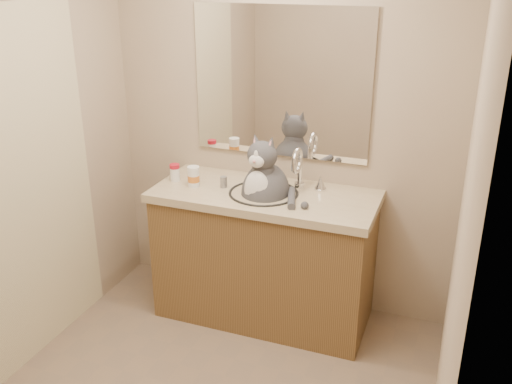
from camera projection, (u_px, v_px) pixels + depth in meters
room at (188, 195)px, 2.42m from camera, size 2.22×2.52×2.42m
vanity at (264, 253)px, 3.54m from camera, size 1.34×0.59×1.12m
mirror at (281, 83)px, 3.40m from camera, size 1.10×0.02×0.90m
shower_curtain at (15, 192)px, 2.91m from camera, size 0.02×1.30×1.93m
cat at (265, 190)px, 3.36m from camera, size 0.40×0.37×0.57m
pill_bottle_redcap at (175, 172)px, 3.55m from camera, size 0.08×0.08×0.11m
pill_bottle_orange at (194, 177)px, 3.46m from camera, size 0.09×0.09×0.13m
grey_canister at (224, 182)px, 3.45m from camera, size 0.05×0.05×0.07m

